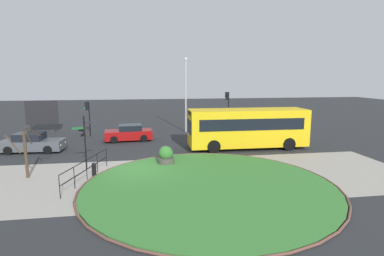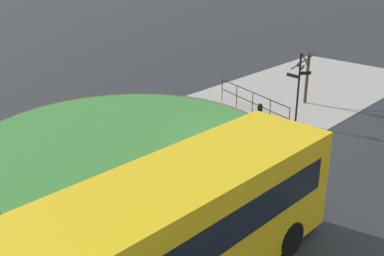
{
  "view_description": "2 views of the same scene",
  "coord_description": "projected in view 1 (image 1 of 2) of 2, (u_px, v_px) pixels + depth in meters",
  "views": [
    {
      "loc": [
        0.5,
        -18.32,
        5.63
      ],
      "look_at": [
        3.74,
        2.46,
        2.09
      ],
      "focal_mm": 28.47,
      "sensor_mm": 36.0,
      "label": 1
    },
    {
      "loc": [
        15.17,
        11.01,
        7.96
      ],
      "look_at": [
        4.51,
        1.15,
        2.17
      ],
      "focal_mm": 44.26,
      "sensor_mm": 36.0,
      "label": 2
    }
  ],
  "objects": [
    {
      "name": "grass_island",
      "position": [
        209.0,
        185.0,
        15.84
      ],
      "size": [
        12.96,
        12.96,
        0.1
      ],
      "primitive_type": "cylinder",
      "color": "#387A33",
      "rests_on": "ground"
    },
    {
      "name": "planter_near_signpost",
      "position": [
        166.0,
        156.0,
        19.75
      ],
      "size": [
        1.09,
        1.09,
        1.22
      ],
      "color": "#47423D",
      "rests_on": "ground"
    },
    {
      "name": "ground",
      "position": [
        138.0,
        170.0,
        18.71
      ],
      "size": [
        120.0,
        120.0,
        0.0
      ],
      "primitive_type": "plane",
      "color": "#282B2D"
    },
    {
      "name": "grass_kerb_ring",
      "position": [
        209.0,
        185.0,
        15.84
      ],
      "size": [
        13.27,
        13.27,
        0.11
      ],
      "primitive_type": "torus",
      "color": "brown",
      "rests_on": "ground"
    },
    {
      "name": "traffic_light_far",
      "position": [
        87.0,
        111.0,
        28.77
      ],
      "size": [
        0.49,
        0.28,
        3.31
      ],
      "rotation": [
        0.0,
        0.0,
        3.22
      ],
      "color": "black",
      "rests_on": "ground"
    },
    {
      "name": "lamppost_tall",
      "position": [
        186.0,
        93.0,
        30.79
      ],
      "size": [
        0.32,
        0.32,
        7.52
      ],
      "color": "#B7B7BC",
      "rests_on": "ground"
    },
    {
      "name": "car_near_lane",
      "position": [
        129.0,
        133.0,
        27.04
      ],
      "size": [
        4.21,
        2.13,
        1.44
      ],
      "rotation": [
        0.0,
        0.0,
        3.22
      ],
      "color": "maroon",
      "rests_on": "ground"
    },
    {
      "name": "bollard_foreground",
      "position": [
        94.0,
        169.0,
        17.36
      ],
      "size": [
        0.25,
        0.25,
        0.81
      ],
      "color": "black",
      "rests_on": "ground"
    },
    {
      "name": "railing_grass_edge",
      "position": [
        86.0,
        167.0,
        16.64
      ],
      "size": [
        1.56,
        5.1,
        1.16
      ],
      "rotation": [
        0.0,
        0.0,
        4.42
      ],
      "color": "black",
      "rests_on": "ground"
    },
    {
      "name": "street_tree_bare",
      "position": [
        25.0,
        151.0,
        16.85
      ],
      "size": [
        1.73,
        1.37,
        3.05
      ],
      "color": "#423323",
      "rests_on": "ground"
    },
    {
      "name": "bus_yellow",
      "position": [
        247.0,
        127.0,
        24.04
      ],
      "size": [
        9.31,
        2.75,
        3.12
      ],
      "rotation": [
        0.0,
        0.0,
        3.13
      ],
      "color": "yellow",
      "rests_on": "ground"
    },
    {
      "name": "sidewalk_paving",
      "position": [
        137.0,
        180.0,
        16.8
      ],
      "size": [
        32.0,
        8.09,
        0.02
      ],
      "primitive_type": "cube",
      "color": "#9E998E",
      "rests_on": "ground"
    },
    {
      "name": "signpost_directional",
      "position": [
        84.0,
        138.0,
        18.47
      ],
      "size": [
        1.18,
        1.05,
        3.34
      ],
      "color": "black",
      "rests_on": "ground"
    },
    {
      "name": "traffic_light_near",
      "position": [
        227.0,
        103.0,
        31.13
      ],
      "size": [
        0.48,
        0.32,
        4.1
      ],
      "rotation": [
        0.0,
        0.0,
        3.39
      ],
      "color": "black",
      "rests_on": "ground"
    },
    {
      "name": "car_far_lane",
      "position": [
        32.0,
        143.0,
        23.02
      ],
      "size": [
        4.61,
        2.03,
        1.46
      ],
      "rotation": [
        0.0,
        0.0,
        -0.07
      ],
      "color": "#474C51",
      "rests_on": "ground"
    },
    {
      "name": "billboard_left",
      "position": [
        42.0,
        113.0,
        31.11
      ],
      "size": [
        3.2,
        0.19,
        3.23
      ],
      "rotation": [
        0.0,
        0.0,
        0.02
      ],
      "color": "black",
      "rests_on": "ground"
    }
  ]
}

